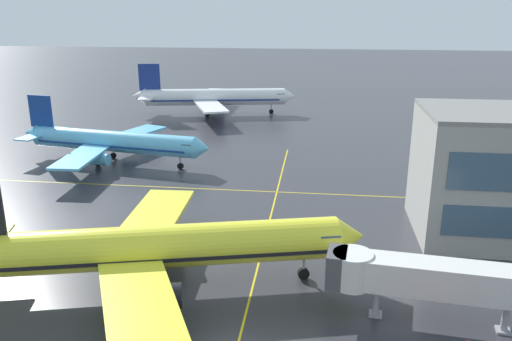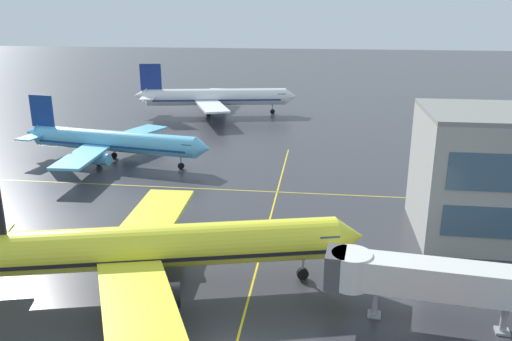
{
  "view_description": "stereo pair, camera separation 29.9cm",
  "coord_description": "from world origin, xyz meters",
  "px_view_note": "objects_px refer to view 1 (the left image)",
  "views": [
    {
      "loc": [
        5.63,
        -32.22,
        24.92
      ],
      "look_at": [
        -2.03,
        28.6,
        5.47
      ],
      "focal_mm": 36.19,
      "sensor_mm": 36.0,
      "label": 1
    },
    {
      "loc": [
        5.93,
        -32.18,
        24.92
      ],
      "look_at": [
        -2.03,
        28.6,
        5.47
      ],
      "focal_mm": 36.19,
      "sensor_mm": 36.0,
      "label": 2
    }
  ],
  "objects_px": {
    "airliner_front_gate": "(154,248)",
    "airliner_third_row": "(213,97)",
    "airliner_second_row": "(111,142)",
    "jet_bridge": "(413,276)"
  },
  "relations": [
    {
      "from": "airliner_front_gate",
      "to": "jet_bridge",
      "type": "height_order",
      "value": "airliner_front_gate"
    },
    {
      "from": "jet_bridge",
      "to": "airliner_third_row",
      "type": "bearing_deg",
      "value": 112.1
    },
    {
      "from": "airliner_front_gate",
      "to": "airliner_third_row",
      "type": "distance_m",
      "value": 81.43
    },
    {
      "from": "airliner_third_row",
      "to": "jet_bridge",
      "type": "xyz_separation_m",
      "value": [
        33.68,
        -82.92,
        -0.13
      ]
    },
    {
      "from": "airliner_front_gate",
      "to": "airliner_second_row",
      "type": "distance_m",
      "value": 43.1
    },
    {
      "from": "airliner_front_gate",
      "to": "airliner_third_row",
      "type": "relative_size",
      "value": 0.98
    },
    {
      "from": "airliner_second_row",
      "to": "airliner_third_row",
      "type": "relative_size",
      "value": 0.88
    },
    {
      "from": "airliner_third_row",
      "to": "airliner_second_row",
      "type": "bearing_deg",
      "value": -101.37
    },
    {
      "from": "airliner_second_row",
      "to": "airliner_third_row",
      "type": "xyz_separation_m",
      "value": [
        8.51,
        42.33,
        0.51
      ]
    },
    {
      "from": "airliner_front_gate",
      "to": "jet_bridge",
      "type": "distance_m",
      "value": 22.59
    }
  ]
}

